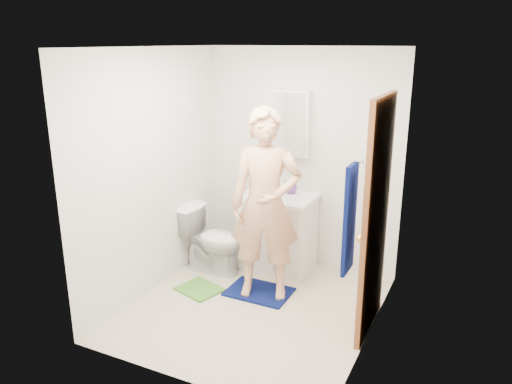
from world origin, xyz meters
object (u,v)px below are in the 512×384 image
Objects in this scene: medicine_cabinet at (288,123)px; man at (265,205)px; toilet at (213,239)px; soap_dispenser at (263,185)px; vanity_cabinet at (278,234)px; towel at (350,219)px; toothbrush_cup at (291,189)px.

medicine_cabinet is 1.10m from man.
man reaches higher than toilet.
soap_dispenser reaches higher than toilet.
soap_dispenser reaches higher than vanity_cabinet.
man is at bearing -77.40° from vanity_cabinet.
toilet is (-1.80, 1.11, -0.89)m from towel.
soap_dispenser is 0.11× the size of man.
towel is (1.18, -1.71, -0.35)m from medicine_cabinet.
towel is 0.43× the size of man.
toilet is 1.01m from man.
medicine_cabinet is 0.87× the size of towel.
towel reaches higher than toilet.
vanity_cabinet is 1.14× the size of medicine_cabinet.
vanity_cabinet is 2.08m from towel.
soap_dispenser is (0.46, 0.31, 0.59)m from toilet.
soap_dispenser is at bearing -54.41° from toilet.
vanity_cabinet is 0.43× the size of man.
soap_dispenser is (-1.33, 1.42, -0.29)m from towel.
soap_dispenser is (-0.15, -0.29, -0.64)m from medicine_cabinet.
towel is 1.36m from man.
vanity_cabinet is 1.00× the size of towel.
man reaches higher than towel.
man is at bearing -108.43° from toilet.
toilet is at bearing -136.01° from medicine_cabinet.
vanity_cabinet is 3.81× the size of soap_dispenser.
towel is at bearing -56.45° from man.
medicine_cabinet is 0.72m from soap_dispenser.
toilet is 5.69× the size of toothbrush_cup.
man is (0.76, -0.28, 0.59)m from toilet.
toilet is at bearing 141.90° from man.
vanity_cabinet is at bearing -131.43° from toothbrush_cup.
man is (0.15, -0.66, 0.55)m from vanity_cabinet.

